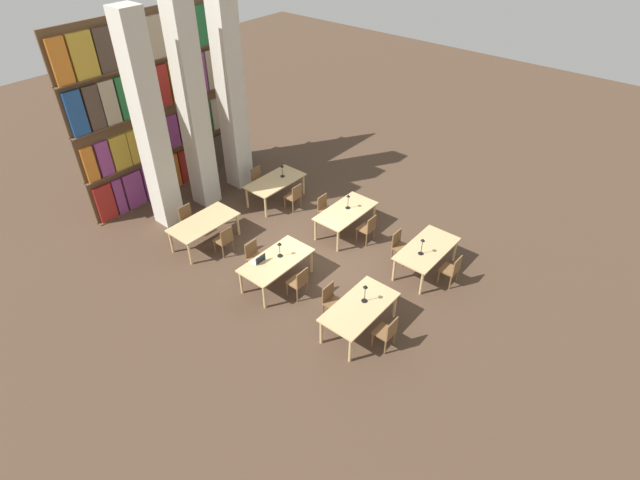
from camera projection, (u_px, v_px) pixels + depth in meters
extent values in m
plane|color=#4C3828|center=(313.00, 256.00, 13.66)|extent=(40.00, 40.00, 0.00)
cube|color=brown|center=(164.00, 106.00, 15.00)|extent=(5.95, 0.06, 5.50)
cube|color=brown|center=(179.00, 184.00, 16.65)|extent=(5.95, 0.35, 0.03)
cube|color=maroon|center=(105.00, 202.00, 14.69)|extent=(0.55, 0.20, 1.14)
cube|color=#84387A|center=(119.00, 196.00, 14.97)|extent=(0.29, 0.20, 1.14)
cube|color=#84387A|center=(133.00, 189.00, 15.29)|extent=(0.60, 0.20, 1.14)
cube|color=#84387A|center=(153.00, 180.00, 15.72)|extent=(0.69, 0.20, 1.14)
cube|color=orange|center=(171.00, 172.00, 16.15)|extent=(0.56, 0.20, 1.14)
cube|color=maroon|center=(185.00, 166.00, 16.48)|extent=(0.43, 0.20, 1.14)
cube|color=navy|center=(194.00, 161.00, 16.72)|extent=(0.27, 0.20, 1.14)
cube|color=navy|center=(205.00, 156.00, 17.00)|extent=(0.60, 0.20, 1.14)
cube|color=#47382D|center=(218.00, 150.00, 17.35)|extent=(0.46, 0.20, 1.14)
cube|color=orange|center=(228.00, 146.00, 17.64)|extent=(0.34, 0.20, 1.14)
cube|color=navy|center=(238.00, 141.00, 17.93)|extent=(0.47, 0.20, 1.14)
cube|color=brown|center=(172.00, 147.00, 15.82)|extent=(5.95, 0.35, 0.03)
cube|color=orange|center=(89.00, 164.00, 13.83)|extent=(0.34, 0.20, 1.02)
cube|color=#84387A|center=(103.00, 158.00, 14.10)|extent=(0.38, 0.20, 1.02)
cube|color=#B7932D|center=(119.00, 152.00, 14.41)|extent=(0.53, 0.20, 1.02)
cube|color=#B7932D|center=(135.00, 146.00, 14.74)|extent=(0.50, 0.20, 1.02)
cube|color=orange|center=(151.00, 139.00, 15.07)|extent=(0.50, 0.20, 1.02)
cube|color=#84387A|center=(168.00, 132.00, 15.46)|extent=(0.68, 0.20, 1.02)
cube|color=#84387A|center=(185.00, 126.00, 15.86)|extent=(0.51, 0.20, 1.02)
cube|color=#236B38|center=(201.00, 119.00, 16.26)|extent=(0.68, 0.20, 1.02)
cube|color=tan|center=(216.00, 113.00, 16.64)|extent=(0.45, 0.20, 1.02)
cube|color=tan|center=(225.00, 110.00, 16.88)|extent=(0.26, 0.20, 1.02)
cube|color=navy|center=(233.00, 106.00, 17.12)|extent=(0.41, 0.20, 1.02)
cube|color=brown|center=(163.00, 105.00, 14.99)|extent=(5.95, 0.35, 0.03)
cube|color=navy|center=(75.00, 113.00, 12.98)|extent=(0.46, 0.20, 1.20)
cube|color=#47382D|center=(93.00, 108.00, 13.29)|extent=(0.42, 0.20, 1.20)
cube|color=tan|center=(109.00, 102.00, 13.57)|extent=(0.44, 0.20, 1.20)
cube|color=#236B38|center=(125.00, 97.00, 13.90)|extent=(0.50, 0.20, 1.20)
cube|color=#B7932D|center=(141.00, 92.00, 14.20)|extent=(0.44, 0.20, 1.20)
cube|color=maroon|center=(158.00, 86.00, 14.55)|extent=(0.68, 0.20, 1.20)
cube|color=#B7932D|center=(178.00, 80.00, 15.00)|extent=(0.66, 0.20, 1.20)
cube|color=orange|center=(192.00, 75.00, 15.32)|extent=(0.32, 0.20, 1.20)
cube|color=#84387A|center=(201.00, 72.00, 15.53)|extent=(0.28, 0.20, 1.20)
cube|color=tan|center=(212.00, 69.00, 15.81)|extent=(0.56, 0.20, 1.20)
cube|color=tan|center=(227.00, 64.00, 16.20)|extent=(0.63, 0.20, 1.20)
cube|color=brown|center=(154.00, 59.00, 14.16)|extent=(5.95, 0.35, 0.03)
cube|color=orange|center=(59.00, 61.00, 12.17)|extent=(0.46, 0.20, 1.14)
cube|color=#B7932D|center=(82.00, 55.00, 12.54)|extent=(0.64, 0.20, 1.14)
cube|color=#47382D|center=(104.00, 50.00, 12.92)|extent=(0.49, 0.20, 1.14)
cube|color=maroon|center=(122.00, 45.00, 13.24)|extent=(0.52, 0.20, 1.14)
cube|color=#47382D|center=(138.00, 41.00, 13.54)|extent=(0.31, 0.20, 1.14)
cube|color=tan|center=(153.00, 37.00, 13.84)|extent=(0.62, 0.20, 1.14)
cube|color=#47382D|center=(167.00, 34.00, 14.13)|extent=(0.27, 0.20, 1.14)
cube|color=navy|center=(176.00, 31.00, 14.32)|extent=(0.28, 0.20, 1.14)
cube|color=#B7932D|center=(187.00, 29.00, 14.55)|extent=(0.42, 0.20, 1.14)
cube|color=#236B38|center=(199.00, 26.00, 14.83)|extent=(0.40, 0.20, 1.14)
cube|color=#84387A|center=(213.00, 22.00, 15.15)|extent=(0.59, 0.20, 1.14)
cube|color=orange|center=(226.00, 19.00, 15.47)|extent=(0.36, 0.20, 1.14)
cube|color=beige|center=(150.00, 127.00, 13.23)|extent=(0.64, 0.64, 6.00)
cube|color=beige|center=(193.00, 110.00, 14.10)|extent=(0.64, 0.64, 6.00)
cube|color=beige|center=(231.00, 96.00, 14.98)|extent=(0.64, 0.64, 6.00)
cube|color=tan|center=(360.00, 307.00, 11.07)|extent=(1.88, 0.96, 0.04)
cylinder|color=tan|center=(350.00, 350.00, 10.56)|extent=(0.07, 0.07, 0.70)
cylinder|color=tan|center=(395.00, 306.00, 11.61)|extent=(0.07, 0.07, 0.70)
cylinder|color=tan|center=(321.00, 332.00, 10.97)|extent=(0.07, 0.07, 0.70)
cylinder|color=tan|center=(367.00, 291.00, 12.02)|extent=(0.07, 0.07, 0.70)
cylinder|color=brown|center=(372.00, 340.00, 10.98)|extent=(0.04, 0.04, 0.41)
cylinder|color=brown|center=(382.00, 330.00, 11.20)|extent=(0.04, 0.04, 0.41)
cylinder|color=brown|center=(385.00, 347.00, 10.81)|extent=(0.04, 0.04, 0.41)
cylinder|color=brown|center=(394.00, 338.00, 11.03)|extent=(0.04, 0.04, 0.41)
cube|color=brown|center=(384.00, 332.00, 10.87)|extent=(0.42, 0.40, 0.04)
cube|color=brown|center=(392.00, 329.00, 10.63)|extent=(0.40, 0.03, 0.42)
cylinder|color=brown|center=(344.00, 309.00, 11.74)|extent=(0.04, 0.04, 0.41)
cylinder|color=brown|center=(335.00, 317.00, 11.52)|extent=(0.04, 0.04, 0.41)
cylinder|color=brown|center=(333.00, 302.00, 11.92)|extent=(0.04, 0.04, 0.41)
cylinder|color=brown|center=(323.00, 311.00, 11.70)|extent=(0.04, 0.04, 0.41)
cube|color=brown|center=(334.00, 303.00, 11.58)|extent=(0.42, 0.40, 0.04)
cube|color=brown|center=(328.00, 292.00, 11.54)|extent=(0.40, 0.03, 0.42)
cylinder|color=black|center=(364.00, 301.00, 11.19)|extent=(0.14, 0.14, 0.01)
cylinder|color=black|center=(365.00, 294.00, 11.06)|extent=(0.02, 0.02, 0.40)
cone|color=black|center=(365.00, 286.00, 10.92)|extent=(0.11, 0.11, 0.07)
cube|color=tan|center=(427.00, 249.00, 12.74)|extent=(1.88, 0.96, 0.04)
cylinder|color=tan|center=(422.00, 283.00, 12.24)|extent=(0.07, 0.07, 0.70)
cylinder|color=tan|center=(455.00, 250.00, 13.29)|extent=(0.07, 0.07, 0.70)
cylinder|color=tan|center=(394.00, 270.00, 12.65)|extent=(0.07, 0.07, 0.70)
cylinder|color=tan|center=(428.00, 239.00, 13.70)|extent=(0.07, 0.07, 0.70)
cylinder|color=brown|center=(438.00, 277.00, 12.65)|extent=(0.04, 0.04, 0.41)
cylinder|color=brown|center=(445.00, 270.00, 12.87)|extent=(0.04, 0.04, 0.41)
cylinder|color=brown|center=(450.00, 283.00, 12.47)|extent=(0.04, 0.04, 0.41)
cylinder|color=brown|center=(457.00, 275.00, 12.69)|extent=(0.04, 0.04, 0.41)
cube|color=brown|center=(449.00, 269.00, 12.54)|extent=(0.42, 0.40, 0.04)
cube|color=brown|center=(457.00, 266.00, 12.30)|extent=(0.40, 0.03, 0.42)
cylinder|color=brown|center=(410.00, 253.00, 13.41)|extent=(0.04, 0.04, 0.41)
cylinder|color=brown|center=(403.00, 260.00, 13.19)|extent=(0.04, 0.04, 0.41)
cylinder|color=brown|center=(399.00, 248.00, 13.58)|extent=(0.04, 0.04, 0.41)
cylinder|color=brown|center=(392.00, 255.00, 13.36)|extent=(0.04, 0.04, 0.41)
cube|color=brown|center=(402.00, 248.00, 13.25)|extent=(0.42, 0.40, 0.04)
cube|color=brown|center=(397.00, 238.00, 13.21)|extent=(0.40, 0.03, 0.42)
cylinder|color=black|center=(421.00, 253.00, 12.54)|extent=(0.14, 0.14, 0.01)
cylinder|color=black|center=(422.00, 247.00, 12.42)|extent=(0.02, 0.02, 0.39)
cone|color=black|center=(423.00, 240.00, 12.28)|extent=(0.11, 0.11, 0.07)
cube|color=tan|center=(276.00, 260.00, 12.37)|extent=(1.88, 0.96, 0.04)
cylinder|color=tan|center=(264.00, 297.00, 11.86)|extent=(0.07, 0.07, 0.70)
cylinder|color=tan|center=(311.00, 261.00, 12.91)|extent=(0.07, 0.07, 0.70)
cylinder|color=tan|center=(241.00, 282.00, 12.27)|extent=(0.07, 0.07, 0.70)
cylinder|color=tan|center=(289.00, 249.00, 13.32)|extent=(0.07, 0.07, 0.70)
cylinder|color=brown|center=(287.00, 289.00, 12.28)|extent=(0.04, 0.04, 0.41)
cylinder|color=brown|center=(297.00, 282.00, 12.50)|extent=(0.04, 0.04, 0.41)
cylinder|color=brown|center=(297.00, 295.00, 12.11)|extent=(0.04, 0.04, 0.41)
cylinder|color=brown|center=(307.00, 288.00, 12.33)|extent=(0.04, 0.04, 0.41)
cube|color=brown|center=(297.00, 282.00, 12.17)|extent=(0.42, 0.40, 0.04)
cube|color=brown|center=(302.00, 278.00, 11.93)|extent=(0.40, 0.03, 0.42)
cylinder|color=brown|center=(267.00, 264.00, 13.04)|extent=(0.04, 0.04, 0.41)
cylinder|color=brown|center=(257.00, 271.00, 12.82)|extent=(0.04, 0.04, 0.41)
cylinder|color=brown|center=(258.00, 259.00, 13.22)|extent=(0.04, 0.04, 0.41)
cylinder|color=brown|center=(248.00, 266.00, 13.00)|extent=(0.04, 0.04, 0.41)
cube|color=brown|center=(257.00, 258.00, 12.88)|extent=(0.42, 0.40, 0.04)
cube|color=brown|center=(251.00, 249.00, 12.84)|extent=(0.40, 0.03, 0.42)
cylinder|color=black|center=(280.00, 256.00, 12.47)|extent=(0.14, 0.14, 0.01)
cylinder|color=black|center=(280.00, 250.00, 12.36)|extent=(0.02, 0.02, 0.34)
cone|color=black|center=(279.00, 244.00, 12.23)|extent=(0.11, 0.11, 0.07)
cube|color=silver|center=(258.00, 261.00, 12.32)|extent=(0.32, 0.22, 0.01)
cube|color=black|center=(261.00, 259.00, 12.20)|extent=(0.32, 0.01, 0.20)
cube|color=tan|center=(346.00, 211.00, 14.12)|extent=(1.88, 0.96, 0.04)
cylinder|color=tan|center=(338.00, 241.00, 13.61)|extent=(0.07, 0.07, 0.70)
cylinder|color=tan|center=(374.00, 214.00, 14.66)|extent=(0.07, 0.07, 0.70)
cylinder|color=tan|center=(316.00, 230.00, 14.02)|extent=(0.07, 0.07, 0.70)
cylinder|color=tan|center=(352.00, 204.00, 15.07)|extent=(0.07, 0.07, 0.70)
cylinder|color=brown|center=(357.00, 235.00, 14.06)|extent=(0.04, 0.04, 0.41)
cylinder|color=brown|center=(364.00, 230.00, 14.28)|extent=(0.04, 0.04, 0.41)
cylinder|color=brown|center=(366.00, 240.00, 13.88)|extent=(0.04, 0.04, 0.41)
cylinder|color=brown|center=(374.00, 234.00, 14.10)|extent=(0.04, 0.04, 0.41)
cube|color=brown|center=(366.00, 228.00, 13.95)|extent=(0.42, 0.40, 0.04)
cube|color=brown|center=(372.00, 224.00, 13.71)|extent=(0.40, 0.03, 0.42)
cylinder|color=brown|center=(335.00, 216.00, 14.82)|extent=(0.04, 0.04, 0.41)
cylinder|color=brown|center=(327.00, 222.00, 14.60)|extent=(0.04, 0.04, 0.41)
cylinder|color=brown|center=(326.00, 212.00, 14.99)|extent=(0.04, 0.04, 0.41)
cylinder|color=brown|center=(319.00, 217.00, 14.77)|extent=(0.04, 0.04, 0.41)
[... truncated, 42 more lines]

